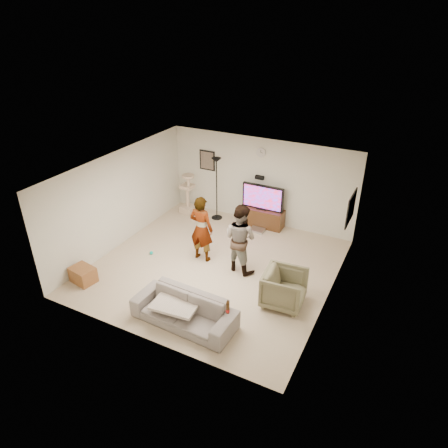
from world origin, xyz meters
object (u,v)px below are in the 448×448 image
at_px(sofa, 184,310).
at_px(armchair, 284,288).
at_px(person_left, 201,229).
at_px(cat_tree, 187,193).
at_px(person_right, 240,238).
at_px(tv_stand, 262,217).
at_px(side_table, 83,275).
at_px(floor_lamp, 217,189).
at_px(beer_bottle, 228,308).
at_px(tv, 263,197).

distance_m(sofa, armchair, 2.14).
bearing_deg(person_left, cat_tree, -49.62).
distance_m(cat_tree, person_right, 3.43).
distance_m(tv_stand, armchair, 3.54).
xyz_separation_m(person_left, side_table, (-1.94, -2.09, -0.67)).
distance_m(tv_stand, person_left, 2.48).
distance_m(floor_lamp, beer_bottle, 5.03).
height_order(tv, beer_bottle, tv).
bearing_deg(beer_bottle, side_table, 178.27).
height_order(tv_stand, floor_lamp, floor_lamp).
distance_m(tv, floor_lamp, 1.38).
xyz_separation_m(person_left, armchair, (2.42, -0.74, -0.45)).
bearing_deg(floor_lamp, tv, 7.81).
height_order(person_left, side_table, person_left).
xyz_separation_m(tv_stand, sofa, (0.20, -4.53, 0.04)).
relative_size(person_left, person_right, 1.00).
height_order(cat_tree, armchair, cat_tree).
relative_size(cat_tree, side_table, 2.27).
height_order(person_left, armchair, person_left).
distance_m(person_right, beer_bottle, 2.36).
bearing_deg(person_left, tv, -104.39).
relative_size(floor_lamp, side_table, 3.40).
xyz_separation_m(tv_stand, side_table, (-2.60, -4.41, -0.08)).
bearing_deg(tv, sofa, -87.43).
bearing_deg(person_left, tv_stand, -104.39).
height_order(tv_stand, cat_tree, cat_tree).
relative_size(person_left, sofa, 0.81).
bearing_deg(tv_stand, side_table, -120.48).
relative_size(floor_lamp, person_left, 1.10).
relative_size(floor_lamp, sofa, 0.89).
xyz_separation_m(armchair, side_table, (-4.36, -1.35, -0.21)).
bearing_deg(side_table, tv_stand, 59.52).
bearing_deg(tv_stand, sofa, -87.43).
relative_size(tv, person_left, 0.71).
height_order(person_right, armchair, person_right).
xyz_separation_m(floor_lamp, side_table, (-1.23, -4.22, -0.75)).
height_order(tv, cat_tree, cat_tree).
relative_size(floor_lamp, cat_tree, 1.49).
distance_m(person_left, person_right, 1.04).
relative_size(tv, cat_tree, 0.96).
bearing_deg(tv_stand, armchair, -60.06).
bearing_deg(beer_bottle, floor_lamp, 120.35).
xyz_separation_m(tv_stand, cat_tree, (-2.35, -0.24, 0.36)).
height_order(cat_tree, side_table, cat_tree).
bearing_deg(beer_bottle, person_right, 109.59).
height_order(sofa, beer_bottle, beer_bottle).
xyz_separation_m(tv, side_table, (-2.60, -4.41, -0.70)).
height_order(person_left, beer_bottle, person_left).
relative_size(tv, side_table, 2.19).
bearing_deg(armchair, cat_tree, 50.67).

